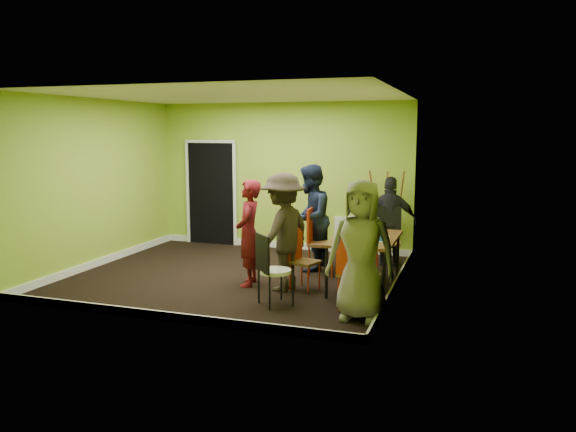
{
  "coord_description": "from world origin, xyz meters",
  "views": [
    {
      "loc": [
        3.5,
        -7.93,
        2.27
      ],
      "look_at": [
        0.86,
        0.0,
        1.0
      ],
      "focal_mm": 35.0,
      "sensor_mm": 36.0,
      "label": 1
    }
  ],
  "objects_px": {
    "person_left_far": "(310,218)",
    "person_back_end": "(391,221)",
    "chair_front_end": "(355,269)",
    "blue_bottle": "(381,235)",
    "person_left_near": "(283,232)",
    "chair_back_end": "(388,224)",
    "easel": "(386,215)",
    "chair_left_far": "(318,237)",
    "dining_table": "(365,241)",
    "thermos": "(367,230)",
    "person_front_end": "(361,250)",
    "person_standing": "(249,233)",
    "orange_bottle": "(360,231)",
    "chair_bentwood": "(271,266)",
    "chair_left_near": "(301,256)"
  },
  "relations": [
    {
      "from": "person_standing",
      "to": "person_back_end",
      "type": "xyz_separation_m",
      "value": [
        1.8,
        1.92,
        -0.03
      ]
    },
    {
      "from": "chair_front_end",
      "to": "blue_bottle",
      "type": "bearing_deg",
      "value": 100.06
    },
    {
      "from": "person_left_near",
      "to": "orange_bottle",
      "type": "bearing_deg",
      "value": 143.28
    },
    {
      "from": "dining_table",
      "to": "chair_front_end",
      "type": "height_order",
      "value": "chair_front_end"
    },
    {
      "from": "chair_bentwood",
      "to": "thermos",
      "type": "relative_size",
      "value": 4.63
    },
    {
      "from": "chair_left_near",
      "to": "chair_front_end",
      "type": "distance_m",
      "value": 1.25
    },
    {
      "from": "chair_back_end",
      "to": "person_left_near",
      "type": "bearing_deg",
      "value": 48.27
    },
    {
      "from": "person_left_far",
      "to": "chair_bentwood",
      "type": "bearing_deg",
      "value": 0.11
    },
    {
      "from": "dining_table",
      "to": "person_standing",
      "type": "xyz_separation_m",
      "value": [
        -1.65,
        -0.4,
        0.09
      ]
    },
    {
      "from": "person_standing",
      "to": "person_front_end",
      "type": "distance_m",
      "value": 2.1
    },
    {
      "from": "chair_front_end",
      "to": "easel",
      "type": "bearing_deg",
      "value": 113.72
    },
    {
      "from": "blue_bottle",
      "to": "orange_bottle",
      "type": "xyz_separation_m",
      "value": [
        -0.4,
        0.51,
        -0.06
      ]
    },
    {
      "from": "chair_front_end",
      "to": "thermos",
      "type": "relative_size",
      "value": 4.83
    },
    {
      "from": "chair_left_far",
      "to": "easel",
      "type": "distance_m",
      "value": 1.72
    },
    {
      "from": "chair_left_far",
      "to": "thermos",
      "type": "xyz_separation_m",
      "value": [
        0.89,
        -0.56,
        0.26
      ]
    },
    {
      "from": "chair_front_end",
      "to": "person_front_end",
      "type": "xyz_separation_m",
      "value": [
        0.12,
        -0.23,
        0.29
      ]
    },
    {
      "from": "orange_bottle",
      "to": "person_standing",
      "type": "bearing_deg",
      "value": -157.29
    },
    {
      "from": "easel",
      "to": "person_back_end",
      "type": "xyz_separation_m",
      "value": [
        0.15,
        -0.52,
        -0.03
      ]
    },
    {
      "from": "chair_left_far",
      "to": "person_standing",
      "type": "relative_size",
      "value": 0.67
    },
    {
      "from": "chair_left_near",
      "to": "person_standing",
      "type": "relative_size",
      "value": 0.56
    },
    {
      "from": "person_left_far",
      "to": "person_back_end",
      "type": "relative_size",
      "value": 1.15
    },
    {
      "from": "chair_bentwood",
      "to": "thermos",
      "type": "bearing_deg",
      "value": 94.42
    },
    {
      "from": "person_back_end",
      "to": "blue_bottle",
      "type": "bearing_deg",
      "value": 93.1
    },
    {
      "from": "chair_front_end",
      "to": "person_front_end",
      "type": "bearing_deg",
      "value": -39.58
    },
    {
      "from": "chair_front_end",
      "to": "person_back_end",
      "type": "bearing_deg",
      "value": 110.77
    },
    {
      "from": "chair_left_near",
      "to": "thermos",
      "type": "height_order",
      "value": "thermos"
    },
    {
      "from": "chair_bentwood",
      "to": "thermos",
      "type": "distance_m",
      "value": 1.64
    },
    {
      "from": "chair_left_near",
      "to": "person_left_near",
      "type": "xyz_separation_m",
      "value": [
        -0.23,
        -0.12,
        0.36
      ]
    },
    {
      "from": "easel",
      "to": "blue_bottle",
      "type": "height_order",
      "value": "easel"
    },
    {
      "from": "orange_bottle",
      "to": "person_back_end",
      "type": "height_order",
      "value": "person_back_end"
    },
    {
      "from": "chair_back_end",
      "to": "easel",
      "type": "distance_m",
      "value": 0.67
    },
    {
      "from": "chair_back_end",
      "to": "chair_bentwood",
      "type": "bearing_deg",
      "value": 58.2
    },
    {
      "from": "blue_bottle",
      "to": "chair_left_far",
      "type": "bearing_deg",
      "value": 143.88
    },
    {
      "from": "dining_table",
      "to": "chair_back_end",
      "type": "distance_m",
      "value": 1.4
    },
    {
      "from": "dining_table",
      "to": "thermos",
      "type": "bearing_deg",
      "value": 10.15
    },
    {
      "from": "person_back_end",
      "to": "person_front_end",
      "type": "xyz_separation_m",
      "value": [
        0.06,
        -2.9,
        0.1
      ]
    },
    {
      "from": "thermos",
      "to": "orange_bottle",
      "type": "height_order",
      "value": "thermos"
    },
    {
      "from": "orange_bottle",
      "to": "person_left_far",
      "type": "height_order",
      "value": "person_left_far"
    },
    {
      "from": "thermos",
      "to": "person_left_far",
      "type": "height_order",
      "value": "person_left_far"
    },
    {
      "from": "easel",
      "to": "person_left_near",
      "type": "xyz_separation_m",
      "value": [
        -1.09,
        -2.52,
        0.06
      ]
    },
    {
      "from": "orange_bottle",
      "to": "person_left_near",
      "type": "bearing_deg",
      "value": -143.62
    },
    {
      "from": "blue_bottle",
      "to": "person_back_end",
      "type": "xyz_separation_m",
      "value": [
        -0.13,
        1.79,
        -0.1
      ]
    },
    {
      "from": "chair_back_end",
      "to": "orange_bottle",
      "type": "xyz_separation_m",
      "value": [
        -0.25,
        -1.15,
        0.07
      ]
    },
    {
      "from": "chair_left_near",
      "to": "chair_bentwood",
      "type": "bearing_deg",
      "value": 7.59
    },
    {
      "from": "easel",
      "to": "person_back_end",
      "type": "distance_m",
      "value": 0.54
    },
    {
      "from": "chair_front_end",
      "to": "thermos",
      "type": "height_order",
      "value": "chair_front_end"
    },
    {
      "from": "chair_front_end",
      "to": "person_left_near",
      "type": "xyz_separation_m",
      "value": [
        -1.18,
        0.68,
        0.28
      ]
    },
    {
      "from": "chair_back_end",
      "to": "person_back_end",
      "type": "xyz_separation_m",
      "value": [
        0.02,
        0.13,
        0.04
      ]
    },
    {
      "from": "thermos",
      "to": "person_left_far",
      "type": "bearing_deg",
      "value": 144.49
    },
    {
      "from": "orange_bottle",
      "to": "person_back_end",
      "type": "xyz_separation_m",
      "value": [
        0.27,
        1.28,
        -0.04
      ]
    }
  ]
}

